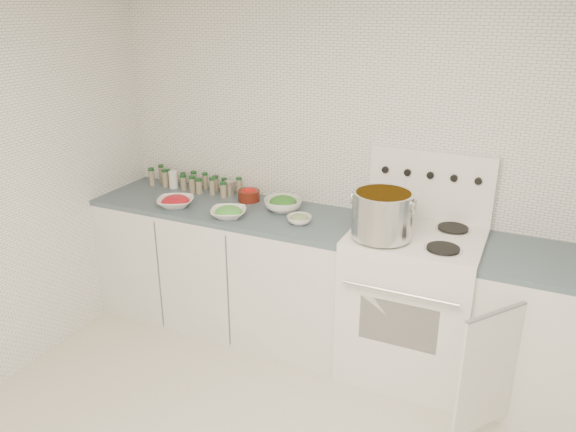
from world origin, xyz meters
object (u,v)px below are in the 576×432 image
object	(u,v)px
stock_pot	(382,213)
bowl_snowpea	(228,212)
stove	(411,298)
bowl_tomato	(176,202)

from	to	relation	value
stock_pot	bowl_snowpea	bearing A→B (deg)	-179.58
stove	bowl_tomato	distance (m)	1.68
bowl_snowpea	stock_pot	bearing A→B (deg)	0.42
bowl_tomato	bowl_snowpea	world-z (taller)	bowl_tomato
stove	stock_pot	distance (m)	0.64
bowl_tomato	bowl_snowpea	size ratio (longest dim) A/B	1.07
stove	stock_pot	bearing A→B (deg)	-137.60
stove	bowl_snowpea	size ratio (longest dim) A/B	4.56
stock_pot	bowl_tomato	xyz separation A→B (m)	(-1.44, 0.02, -0.15)
stock_pot	bowl_snowpea	xyz separation A→B (m)	(-1.01, -0.01, -0.16)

